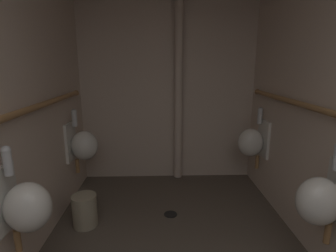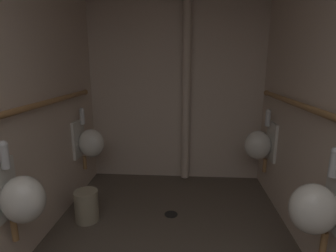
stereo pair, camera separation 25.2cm
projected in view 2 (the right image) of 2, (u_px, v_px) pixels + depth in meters
The scene contains 8 objects.
wall_back at pixel (176, 86), 3.51m from camera, with size 2.41×0.06×2.53m, color beige.
urinal_left_mid at pixel (20, 198), 1.83m from camera, with size 0.32×0.30×0.76m.
urinal_left_far at pixel (90, 142), 3.14m from camera, with size 0.32×0.30×0.76m.
urinal_right_mid at pixel (317, 207), 1.71m from camera, with size 0.32×0.30×0.76m.
urinal_right_far at pixel (260, 144), 3.06m from camera, with size 0.32×0.30×0.76m.
standpipe_back_wall at pixel (186, 87), 3.39m from camera, with size 0.11×0.11×2.48m, color beige.
floor_drain at pixel (171, 214), 2.80m from camera, with size 0.14×0.14×0.01m, color black.
waste_bin at pixel (87, 206), 2.67m from camera, with size 0.24×0.24×0.32m, color #9E937A.
Camera 2 is at (0.15, 0.31, 1.56)m, focal length 28.20 mm.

